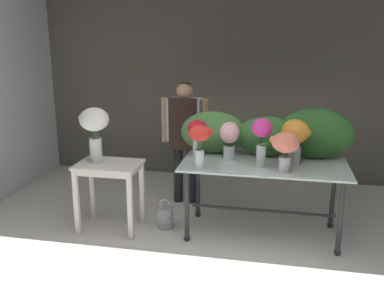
{
  "coord_description": "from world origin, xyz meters",
  "views": [
    {
      "loc": [
        0.6,
        -2.85,
        2.14
      ],
      "look_at": [
        -0.23,
        1.3,
        1.02
      ],
      "focal_mm": 39.97,
      "sensor_mm": 36.0,
      "label": 1
    }
  ],
  "objects_px": {
    "vase_scarlet_ranunculus": "(200,140)",
    "watering_can": "(166,217)",
    "vase_coral_lilies": "(285,146)",
    "vase_magenta_carnations": "(262,136)",
    "vase_sunset_peonies": "(295,137)",
    "display_table_glass": "(263,176)",
    "florist": "(185,130)",
    "side_table_white": "(109,174)",
    "vase_blush_freesia": "(229,138)",
    "vase_white_roses_tall": "(94,126)",
    "vase_crimson_dahlias": "(197,133)"
  },
  "relations": [
    {
      "from": "florist",
      "to": "side_table_white",
      "type": "bearing_deg",
      "value": -125.08
    },
    {
      "from": "vase_magenta_carnations",
      "to": "watering_can",
      "type": "distance_m",
      "value": 1.43
    },
    {
      "from": "display_table_glass",
      "to": "vase_sunset_peonies",
      "type": "distance_m",
      "value": 0.53
    },
    {
      "from": "display_table_glass",
      "to": "vase_crimson_dahlias",
      "type": "relative_size",
      "value": 4.18
    },
    {
      "from": "display_table_glass",
      "to": "vase_blush_freesia",
      "type": "relative_size",
      "value": 4.18
    },
    {
      "from": "side_table_white",
      "to": "vase_coral_lilies",
      "type": "xyz_separation_m",
      "value": [
        1.85,
        -0.05,
        0.42
      ]
    },
    {
      "from": "display_table_glass",
      "to": "vase_crimson_dahlias",
      "type": "height_order",
      "value": "vase_crimson_dahlias"
    },
    {
      "from": "vase_blush_freesia",
      "to": "vase_white_roses_tall",
      "type": "height_order",
      "value": "vase_white_roses_tall"
    },
    {
      "from": "vase_scarlet_ranunculus",
      "to": "vase_white_roses_tall",
      "type": "relative_size",
      "value": 0.73
    },
    {
      "from": "vase_blush_freesia",
      "to": "vase_crimson_dahlias",
      "type": "bearing_deg",
      "value": 173.55
    },
    {
      "from": "display_table_glass",
      "to": "vase_magenta_carnations",
      "type": "distance_m",
      "value": 0.47
    },
    {
      "from": "watering_can",
      "to": "vase_crimson_dahlias",
      "type": "bearing_deg",
      "value": 27.87
    },
    {
      "from": "side_table_white",
      "to": "watering_can",
      "type": "bearing_deg",
      "value": 12.79
    },
    {
      "from": "vase_magenta_carnations",
      "to": "vase_sunset_peonies",
      "type": "distance_m",
      "value": 0.36
    },
    {
      "from": "vase_blush_freesia",
      "to": "vase_sunset_peonies",
      "type": "distance_m",
      "value": 0.68
    },
    {
      "from": "side_table_white",
      "to": "watering_can",
      "type": "distance_m",
      "value": 0.79
    },
    {
      "from": "vase_coral_lilies",
      "to": "vase_scarlet_ranunculus",
      "type": "distance_m",
      "value": 0.84
    },
    {
      "from": "vase_sunset_peonies",
      "to": "watering_can",
      "type": "relative_size",
      "value": 1.34
    },
    {
      "from": "vase_blush_freesia",
      "to": "vase_sunset_peonies",
      "type": "xyz_separation_m",
      "value": [
        0.68,
        -0.04,
        0.05
      ]
    },
    {
      "from": "side_table_white",
      "to": "watering_can",
      "type": "xyz_separation_m",
      "value": [
        0.59,
        0.13,
        -0.51
      ]
    },
    {
      "from": "vase_sunset_peonies",
      "to": "vase_magenta_carnations",
      "type": "bearing_deg",
      "value": -155.9
    },
    {
      "from": "vase_crimson_dahlias",
      "to": "vase_white_roses_tall",
      "type": "height_order",
      "value": "vase_white_roses_tall"
    },
    {
      "from": "vase_crimson_dahlias",
      "to": "vase_magenta_carnations",
      "type": "bearing_deg",
      "value": -17.77
    },
    {
      "from": "vase_blush_freesia",
      "to": "vase_crimson_dahlias",
      "type": "xyz_separation_m",
      "value": [
        -0.36,
        0.04,
        0.02
      ]
    },
    {
      "from": "vase_coral_lilies",
      "to": "vase_sunset_peonies",
      "type": "relative_size",
      "value": 0.84
    },
    {
      "from": "side_table_white",
      "to": "florist",
      "type": "xyz_separation_m",
      "value": [
        0.64,
        0.91,
        0.31
      ]
    },
    {
      "from": "florist",
      "to": "vase_crimson_dahlias",
      "type": "distance_m",
      "value": 0.68
    },
    {
      "from": "vase_coral_lilies",
      "to": "vase_blush_freesia",
      "type": "distance_m",
      "value": 0.66
    },
    {
      "from": "florist",
      "to": "vase_scarlet_ranunculus",
      "type": "bearing_deg",
      "value": -69.88
    },
    {
      "from": "display_table_glass",
      "to": "watering_can",
      "type": "xyz_separation_m",
      "value": [
        -1.06,
        -0.05,
        -0.54
      ]
    },
    {
      "from": "vase_scarlet_ranunculus",
      "to": "watering_can",
      "type": "height_order",
      "value": "vase_scarlet_ranunculus"
    },
    {
      "from": "florist",
      "to": "vase_sunset_peonies",
      "type": "height_order",
      "value": "florist"
    },
    {
      "from": "vase_crimson_dahlias",
      "to": "vase_white_roses_tall",
      "type": "distance_m",
      "value": 1.1
    },
    {
      "from": "vase_coral_lilies",
      "to": "vase_sunset_peonies",
      "type": "xyz_separation_m",
      "value": [
        0.1,
        0.28,
        0.03
      ]
    },
    {
      "from": "display_table_glass",
      "to": "side_table_white",
      "type": "bearing_deg",
      "value": -173.49
    },
    {
      "from": "vase_coral_lilies",
      "to": "watering_can",
      "type": "bearing_deg",
      "value": 171.83
    },
    {
      "from": "vase_sunset_peonies",
      "to": "vase_blush_freesia",
      "type": "bearing_deg",
      "value": 176.91
    },
    {
      "from": "vase_sunset_peonies",
      "to": "vase_scarlet_ranunculus",
      "type": "distance_m",
      "value": 0.99
    },
    {
      "from": "vase_crimson_dahlias",
      "to": "display_table_glass",
      "type": "bearing_deg",
      "value": -9.04
    },
    {
      "from": "florist",
      "to": "vase_scarlet_ranunculus",
      "type": "height_order",
      "value": "florist"
    },
    {
      "from": "florist",
      "to": "display_table_glass",
      "type": "bearing_deg",
      "value": -35.76
    },
    {
      "from": "display_table_glass",
      "to": "vase_scarlet_ranunculus",
      "type": "distance_m",
      "value": 0.82
    },
    {
      "from": "side_table_white",
      "to": "vase_sunset_peonies",
      "type": "distance_m",
      "value": 2.01
    },
    {
      "from": "vase_blush_freesia",
      "to": "vase_sunset_peonies",
      "type": "relative_size",
      "value": 0.87
    },
    {
      "from": "side_table_white",
      "to": "vase_crimson_dahlias",
      "type": "xyz_separation_m",
      "value": [
        0.91,
        0.3,
        0.43
      ]
    },
    {
      "from": "side_table_white",
      "to": "vase_magenta_carnations",
      "type": "bearing_deg",
      "value": 2.81
    },
    {
      "from": "vase_magenta_carnations",
      "to": "vase_coral_lilies",
      "type": "distance_m",
      "value": 0.27
    },
    {
      "from": "vase_crimson_dahlias",
      "to": "side_table_white",
      "type": "bearing_deg",
      "value": -161.52
    },
    {
      "from": "vase_magenta_carnations",
      "to": "watering_can",
      "type": "bearing_deg",
      "value": 176.97
    },
    {
      "from": "vase_coral_lilies",
      "to": "vase_magenta_carnations",
      "type": "bearing_deg",
      "value": 151.5
    }
  ]
}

